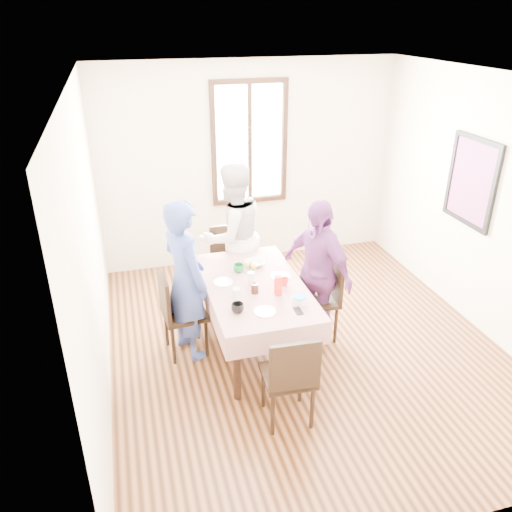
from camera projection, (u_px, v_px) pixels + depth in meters
name	position (u px, v px, depth m)	size (l,w,h in m)	color
ground	(303.00, 344.00, 5.42)	(4.50, 4.50, 0.00)	black
back_wall	(249.00, 165.00, 6.78)	(4.00, 4.00, 0.00)	#EFE0C5
right_wall	(488.00, 208.00, 5.31)	(4.50, 4.50, 0.00)	#EFE0C5
window_frame	(249.00, 143.00, 6.63)	(1.02, 0.06, 1.62)	black
window_pane	(249.00, 143.00, 6.64)	(0.90, 0.02, 1.50)	white
art_poster	(472.00, 181.00, 5.47)	(0.04, 0.76, 0.96)	red
dining_table	(255.00, 317.00, 5.20)	(0.83, 1.53, 0.75)	black
tablecloth	(255.00, 285.00, 5.04)	(0.95, 1.65, 0.01)	#530309
chair_left	(185.00, 313.00, 5.12)	(0.42, 0.42, 0.91)	black
chair_right	(317.00, 299.00, 5.37)	(0.42, 0.42, 0.91)	black
chair_far	(232.00, 266.00, 6.08)	(0.42, 0.42, 0.91)	black
chair_near	(288.00, 375.00, 4.25)	(0.42, 0.42, 0.91)	black
person_left	(184.00, 280.00, 4.96)	(0.61, 0.40, 1.66)	#34458B
person_far	(231.00, 235.00, 5.89)	(0.84, 0.65, 1.73)	beige
person_right	(317.00, 272.00, 5.23)	(0.92, 0.38, 1.57)	#73377B
mug_black	(238.00, 308.00, 4.55)	(0.12, 0.12, 0.09)	black
mug_flag	(284.00, 282.00, 5.00)	(0.08, 0.08, 0.08)	red
mug_green	(239.00, 268.00, 5.26)	(0.11, 0.11, 0.09)	#0C7226
serving_bowl	(255.00, 263.00, 5.40)	(0.21, 0.21, 0.05)	white
juice_carton	(278.00, 286.00, 4.81)	(0.06, 0.06, 0.20)	red
butter_tub	(300.00, 300.00, 4.69)	(0.13, 0.13, 0.07)	white
jam_jar	(255.00, 288.00, 4.86)	(0.07, 0.07, 0.10)	black
drinking_glass	(237.00, 294.00, 4.76)	(0.08, 0.08, 0.11)	silver
smartphone	(298.00, 311.00, 4.58)	(0.07, 0.13, 0.01)	black
flower_vase	(251.00, 278.00, 5.02)	(0.06, 0.06, 0.13)	silver
plate_left	(223.00, 282.00, 5.06)	(0.20, 0.20, 0.01)	white
plate_right	(280.00, 276.00, 5.18)	(0.20, 0.20, 0.01)	white
plate_near	(265.00, 312.00, 4.57)	(0.20, 0.20, 0.01)	white
butter_lid	(300.00, 297.00, 4.67)	(0.12, 0.12, 0.01)	blue
flower_bunch	(251.00, 268.00, 4.97)	(0.09, 0.09, 0.10)	yellow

